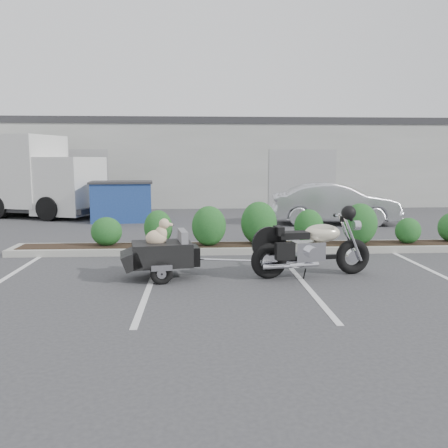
{
  "coord_description": "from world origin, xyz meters",
  "views": [
    {
      "loc": [
        -0.66,
        -8.87,
        2.17
      ],
      "look_at": [
        -0.08,
        1.48,
        0.75
      ],
      "focal_mm": 38.0,
      "sensor_mm": 36.0,
      "label": 1
    }
  ],
  "objects": [
    {
      "name": "delivery_truck",
      "position": [
        -7.54,
        9.82,
        1.47
      ],
      "size": [
        7.02,
        4.22,
        3.07
      ],
      "rotation": [
        0.0,
        0.0,
        -0.34
      ],
      "color": "silver",
      "rests_on": "ground"
    },
    {
      "name": "building",
      "position": [
        0.0,
        17.0,
        2.0
      ],
      "size": [
        26.0,
        10.0,
        4.0
      ],
      "primitive_type": "cube",
      "color": "#9EA099",
      "rests_on": "ground"
    },
    {
      "name": "motorcycle",
      "position": [
        1.45,
        -0.34,
        0.54
      ],
      "size": [
        2.35,
        0.93,
        1.35
      ],
      "rotation": [
        0.0,
        0.0,
        0.16
      ],
      "color": "black",
      "rests_on": "ground"
    },
    {
      "name": "sedan",
      "position": [
        3.93,
        6.74,
        0.69
      ],
      "size": [
        4.3,
        1.87,
        1.38
      ],
      "primitive_type": "imported",
      "rotation": [
        0.0,
        0.0,
        1.47
      ],
      "color": "#B7B8BF",
      "rests_on": "ground"
    },
    {
      "name": "pet_trailer",
      "position": [
        -1.34,
        -0.33,
        0.47
      ],
      "size": [
        1.9,
        1.08,
        1.12
      ],
      "rotation": [
        0.0,
        0.0,
        0.16
      ],
      "color": "black",
      "rests_on": "ground"
    },
    {
      "name": "dumpster",
      "position": [
        -3.32,
        7.88,
        0.71
      ],
      "size": [
        2.28,
        1.68,
        1.41
      ],
      "rotation": [
        0.0,
        0.0,
        0.1
      ],
      "color": "navy",
      "rests_on": "ground"
    },
    {
      "name": "planter_kerb",
      "position": [
        1.0,
        2.2,
        0.07
      ],
      "size": [
        12.0,
        1.0,
        0.15
      ],
      "primitive_type": "cube",
      "color": "#9E9E93",
      "rests_on": "ground"
    },
    {
      "name": "ground",
      "position": [
        0.0,
        0.0,
        0.0
      ],
      "size": [
        90.0,
        90.0,
        0.0
      ],
      "primitive_type": "plane",
      "color": "#38383A",
      "rests_on": "ground"
    }
  ]
}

